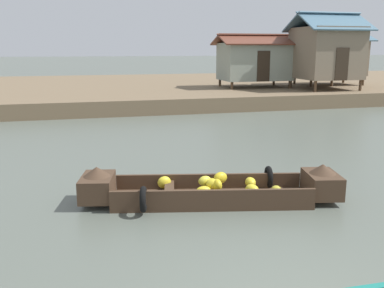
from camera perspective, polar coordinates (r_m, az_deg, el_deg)
ground_plane at (r=14.12m, az=-4.62°, el=-0.50°), size 300.00×300.00×0.00m
riverbank_strip at (r=30.46m, az=-10.16°, el=7.14°), size 160.00×20.00×0.76m
banana_boat at (r=9.17m, az=2.57°, el=-6.00°), size 5.49×2.11×0.80m
stilt_house_left at (r=27.57m, az=8.30°, el=10.88°), size 4.86×3.19×3.27m
stilt_house_mid_left at (r=27.15m, az=17.33°, el=11.55°), size 3.99×3.83×4.46m
stilt_house_mid_right at (r=30.51m, az=17.76°, el=10.97°), size 4.90×3.10×3.56m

